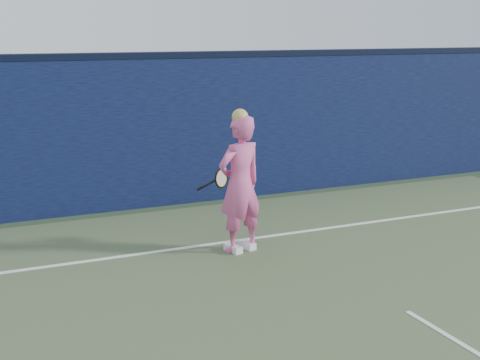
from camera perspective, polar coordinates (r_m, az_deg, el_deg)
name	(u,v)px	position (r m, az deg, el deg)	size (l,w,h in m)	color
ground	(474,353)	(6.86, 19.36, -13.74)	(80.00, 80.00, 0.00)	#35462B
backstop_wall	(216,129)	(11.85, -2.08, 4.38)	(24.00, 0.40, 2.50)	#0B0B34
wall_cap	(215,54)	(11.73, -2.13, 10.68)	(24.00, 0.42, 0.10)	black
player	(240,184)	(8.97, 0.00, -0.32)	(0.78, 0.61, 1.96)	#E05798
racket	(220,179)	(9.31, -1.74, 0.08)	(0.53, 0.19, 0.29)	black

